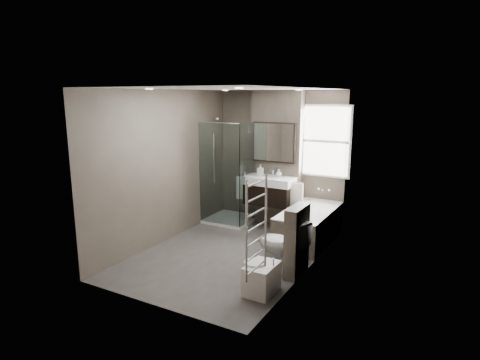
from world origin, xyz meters
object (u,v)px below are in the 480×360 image
Objects in this scene: toilet at (282,245)px; bathtub at (309,224)px; bidet at (261,278)px; vanity at (269,190)px.

bathtub is at bearing -164.59° from toilet.
toilet is 0.78m from bidet.
vanity is 1.88× the size of bidet.
bidet is (1.01, -2.40, -0.54)m from vanity.
toilet is (0.05, -1.32, 0.07)m from bathtub.
bathtub is at bearing 92.46° from bidet.
toilet is (0.97, -1.64, -0.35)m from vanity.
bathtub is 3.17× the size of bidet.
vanity is at bearing 112.88° from bidet.
vanity reaches higher than bathtub.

